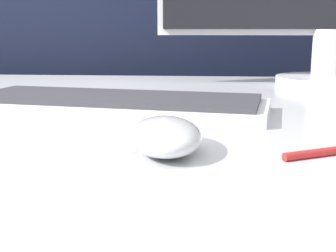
{
  "coord_description": "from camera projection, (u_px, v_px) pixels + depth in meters",
  "views": [
    {
      "loc": [
        0.1,
        -0.67,
        0.86
      ],
      "look_at": [
        0.06,
        -0.2,
        0.76
      ],
      "focal_mm": 50.0,
      "sensor_mm": 36.0,
      "label": 1
    }
  ],
  "objects": [
    {
      "name": "partition_panel",
      "position": [
        169.0,
        147.0,
        1.34
      ],
      "size": [
        5.0,
        0.03,
        1.06
      ],
      "color": "black",
      "rests_on": "ground_plane"
    },
    {
      "name": "keyboard",
      "position": [
        116.0,
        104.0,
        0.67
      ],
      "size": [
        0.45,
        0.22,
        0.02
      ],
      "rotation": [
        0.0,
        0.0,
        -0.17
      ],
      "color": "white",
      "rests_on": "desk"
    },
    {
      "name": "computer_mouse_near",
      "position": [
        165.0,
        135.0,
        0.45
      ],
      "size": [
        0.09,
        0.13,
        0.03
      ],
      "rotation": [
        0.0,
        0.0,
        0.13
      ],
      "color": "silver",
      "rests_on": "desk"
    }
  ]
}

